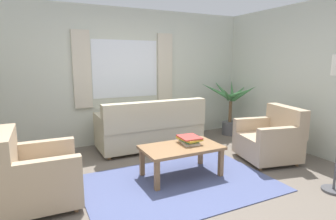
% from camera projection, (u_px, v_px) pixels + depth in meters
% --- Properties ---
extents(ground_plane, '(6.24, 6.24, 0.00)m').
position_uv_depth(ground_plane, '(179.00, 183.00, 3.65)').
color(ground_plane, '#6B6056').
extents(wall_back, '(5.32, 0.12, 2.60)m').
position_uv_depth(wall_back, '(125.00, 77.00, 5.41)').
color(wall_back, beige).
rests_on(wall_back, ground_plane).
extents(wall_right, '(0.12, 4.40, 2.60)m').
position_uv_depth(wall_right, '(320.00, 80.00, 4.58)').
color(wall_right, beige).
rests_on(wall_right, ground_plane).
extents(window_with_curtains, '(1.98, 0.07, 1.40)m').
position_uv_depth(window_with_curtains, '(126.00, 69.00, 5.31)').
color(window_with_curtains, white).
extents(area_rug, '(2.46, 1.70, 0.01)m').
position_uv_depth(area_rug, '(179.00, 183.00, 3.65)').
color(area_rug, '#4C5684').
rests_on(area_rug, ground_plane).
extents(couch, '(1.90, 0.82, 0.92)m').
position_uv_depth(couch, '(151.00, 129.00, 5.06)').
color(couch, '#BCB293').
rests_on(couch, ground_plane).
extents(armchair_left, '(0.84, 0.86, 0.88)m').
position_uv_depth(armchair_left, '(35.00, 175.00, 3.06)').
color(armchair_left, tan).
rests_on(armchair_left, ground_plane).
extents(armchair_right, '(0.98, 0.99, 0.88)m').
position_uv_depth(armchair_right, '(271.00, 139.00, 4.46)').
color(armchair_right, tan).
rests_on(armchair_right, ground_plane).
extents(coffee_table, '(1.10, 0.64, 0.44)m').
position_uv_depth(coffee_table, '(181.00, 150.00, 3.82)').
color(coffee_table, olive).
rests_on(coffee_table, ground_plane).
extents(book_stack_on_table, '(0.29, 0.37, 0.10)m').
position_uv_depth(book_stack_on_table, '(189.00, 140.00, 3.93)').
color(book_stack_on_table, beige).
rests_on(book_stack_on_table, coffee_table).
extents(potted_plant, '(1.15, 1.22, 1.20)m').
position_uv_depth(potted_plant, '(230.00, 107.00, 5.97)').
color(potted_plant, '#56565B').
rests_on(potted_plant, ground_plane).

